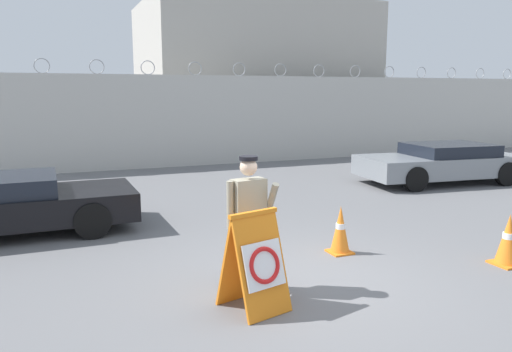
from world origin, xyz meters
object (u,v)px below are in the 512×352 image
at_px(traffic_cone_near, 508,240).
at_px(parked_car_far_side, 443,162).
at_px(traffic_cone_mid, 340,230).
at_px(security_guard, 249,216).
at_px(parked_car_front_coupe, 5,204).
at_px(barricade_sign, 256,261).

bearing_deg(traffic_cone_near, parked_car_far_side, 55.12).
bearing_deg(traffic_cone_mid, security_guard, -156.42).
distance_m(traffic_cone_mid, parked_car_far_side, 7.35).
distance_m(traffic_cone_mid, parked_car_front_coupe, 5.94).
distance_m(security_guard, parked_car_far_side, 9.38).
relative_size(barricade_sign, parked_car_far_side, 0.25).
bearing_deg(security_guard, parked_car_front_coupe, 119.26).
height_order(barricade_sign, traffic_cone_mid, barricade_sign).
distance_m(security_guard, traffic_cone_near, 3.99).
relative_size(barricade_sign, security_guard, 0.68).
bearing_deg(traffic_cone_mid, parked_car_far_side, 35.56).
bearing_deg(parked_car_far_side, barricade_sign, 41.04).
xyz_separation_m(barricade_sign, parked_car_front_coupe, (-2.97, 4.60, -0.03)).
xyz_separation_m(barricade_sign, parked_car_far_side, (8.02, 5.70, -0.01)).
height_order(barricade_sign, parked_car_front_coupe, barricade_sign).
bearing_deg(traffic_cone_mid, traffic_cone_near, -35.17).
relative_size(security_guard, parked_car_far_side, 0.37).
bearing_deg(parked_car_front_coupe, traffic_cone_mid, -33.03).
height_order(security_guard, traffic_cone_near, security_guard).
bearing_deg(traffic_cone_near, traffic_cone_mid, 144.83).
bearing_deg(parked_car_far_side, traffic_cone_near, 60.76).
bearing_deg(parked_car_front_coupe, barricade_sign, -57.77).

